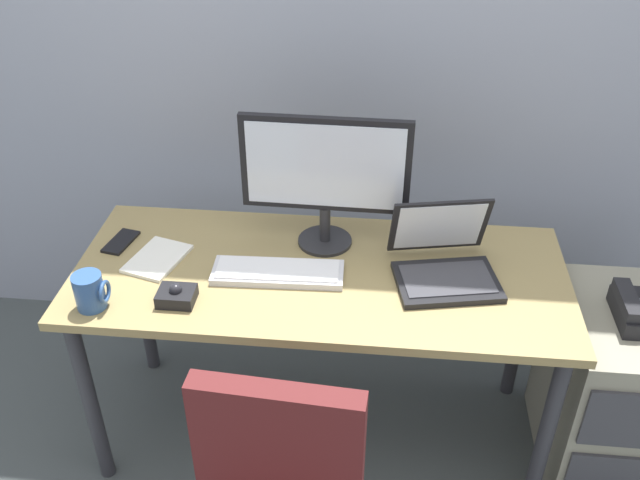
{
  "coord_description": "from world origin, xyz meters",
  "views": [
    {
      "loc": [
        0.17,
        -1.75,
        2.04
      ],
      "look_at": [
        0.0,
        0.0,
        0.85
      ],
      "focal_mm": 38.96,
      "sensor_mm": 36.0,
      "label": 1
    }
  ],
  "objects": [
    {
      "name": "keyboard",
      "position": [
        -0.13,
        -0.03,
        0.75
      ],
      "size": [
        0.41,
        0.15,
        0.03
      ],
      "color": "silver",
      "rests_on": "desk"
    },
    {
      "name": "monitor_main",
      "position": [
        -0.0,
        0.16,
        1.0
      ],
      "size": [
        0.54,
        0.18,
        0.45
      ],
      "color": "#262628",
      "rests_on": "desk"
    },
    {
      "name": "laptop",
      "position": [
        0.38,
        0.02,
        0.79
      ],
      "size": [
        0.36,
        0.35,
        0.23
      ],
      "color": "black",
      "rests_on": "desk"
    },
    {
      "name": "ground_plane",
      "position": [
        0.0,
        0.0,
        0.0
      ],
      "size": [
        8.0,
        8.0,
        0.0
      ],
      "primitive_type": "plane",
      "color": "#444B4B"
    },
    {
      "name": "paper_notepad",
      "position": [
        -0.53,
        0.01,
        0.74
      ],
      "size": [
        0.2,
        0.24,
        0.01
      ],
      "primitive_type": "cube",
      "rotation": [
        0.0,
        0.0,
        -0.28
      ],
      "color": "white",
      "rests_on": "desk"
    },
    {
      "name": "trackball_mouse",
      "position": [
        -0.41,
        -0.19,
        0.76
      ],
      "size": [
        0.11,
        0.09,
        0.07
      ],
      "color": "black",
      "rests_on": "desk"
    },
    {
      "name": "desk",
      "position": [
        0.0,
        0.0,
        0.65
      ],
      "size": [
        1.56,
        0.66,
        0.73
      ],
      "color": "#96814E",
      "rests_on": "ground"
    },
    {
      "name": "file_cabinet",
      "position": [
        1.0,
        -0.02,
        0.32
      ],
      "size": [
        0.42,
        0.53,
        0.65
      ],
      "color": "gray",
      "rests_on": "ground"
    },
    {
      "name": "coffee_mug",
      "position": [
        -0.65,
        -0.24,
        0.79
      ],
      "size": [
        0.1,
        0.09,
        0.11
      ],
      "color": "#30538A",
      "rests_on": "desk"
    },
    {
      "name": "cell_phone",
      "position": [
        -0.68,
        0.09,
        0.74
      ],
      "size": [
        0.1,
        0.15,
        0.01
      ],
      "primitive_type": "cube",
      "rotation": [
        0.0,
        0.0,
        -0.21
      ],
      "color": "black",
      "rests_on": "desk"
    }
  ]
}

